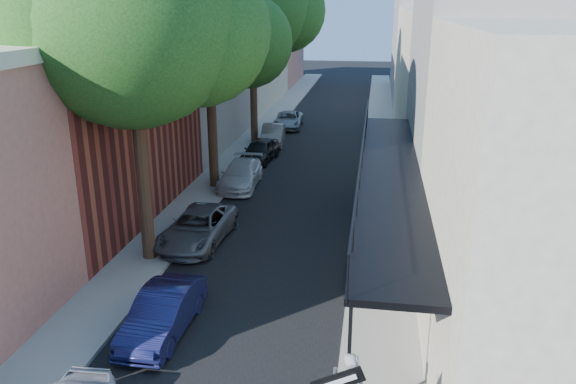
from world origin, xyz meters
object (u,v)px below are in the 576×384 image
at_px(parked_car_c, 198,227).
at_px(parked_car_f, 273,135).
at_px(parked_car_d, 241,175).
at_px(parked_car_b, 163,313).
at_px(oak_mid, 218,34).
at_px(oak_near, 147,20).
at_px(oak_far, 260,4).
at_px(parked_car_e, 260,151).
at_px(parked_car_g, 288,120).

height_order(parked_car_c, parked_car_f, parked_car_f).
bearing_deg(parked_car_d, parked_car_b, -87.68).
distance_m(oak_mid, parked_car_d, 6.51).
bearing_deg(oak_near, parked_car_b, -69.53).
bearing_deg(oak_near, parked_car_d, 84.59).
bearing_deg(oak_far, parked_car_b, -85.61).
distance_m(parked_car_d, parked_car_f, 8.50).
bearing_deg(oak_mid, parked_car_e, 79.98).
xyz_separation_m(oak_mid, parked_car_f, (0.82, 8.64, -6.44)).
bearing_deg(parked_car_e, parked_car_g, 95.06).
xyz_separation_m(oak_far, parked_car_c, (0.75, -15.60, -7.66)).
bearing_deg(oak_near, parked_car_g, 87.41).
distance_m(oak_mid, parked_car_e, 7.97).
distance_m(parked_car_c, parked_car_f, 15.20).
bearing_deg(parked_car_f, oak_far, 146.81).
relative_size(oak_far, parked_car_e, 3.23).
xyz_separation_m(oak_far, parked_car_f, (0.75, -0.40, -7.64)).
distance_m(oak_far, parked_car_d, 11.77).
bearing_deg(oak_mid, parked_car_f, 84.59).
xyz_separation_m(oak_near, parked_car_g, (0.97, 21.53, -7.32)).
distance_m(oak_far, parked_car_g, 8.98).
bearing_deg(parked_car_d, parked_car_c, -91.74).
bearing_deg(parked_car_b, parked_car_f, 93.90).
height_order(parked_car_f, parked_car_g, parked_car_f).
relative_size(parked_car_b, parked_car_e, 0.99).
distance_m(oak_near, parked_car_g, 22.76).
xyz_separation_m(oak_far, parked_car_e, (0.75, -4.41, -7.63)).
height_order(parked_car_c, parked_car_g, parked_car_c).
relative_size(parked_car_e, parked_car_g, 0.92).
relative_size(oak_mid, parked_car_f, 2.74).
bearing_deg(oak_mid, parked_car_d, 9.30).
bearing_deg(oak_mid, parked_car_c, -82.89).
bearing_deg(parked_car_b, parked_car_g, 92.99).
xyz_separation_m(parked_car_f, parked_car_g, (0.21, 4.92, -0.06)).
distance_m(parked_car_b, parked_car_f, 21.07).
bearing_deg(oak_far, parked_car_c, -87.23).
distance_m(oak_near, parked_car_e, 14.56).
relative_size(oak_near, parked_car_d, 2.77).
relative_size(parked_car_d, parked_car_e, 1.12).
height_order(oak_mid, parked_car_d, oak_mid).
bearing_deg(oak_near, parked_car_e, 86.52).
relative_size(oak_near, oak_mid, 1.12).
bearing_deg(parked_car_c, oak_far, 95.85).
xyz_separation_m(oak_mid, parked_car_e, (0.82, 4.63, -6.43)).
height_order(parked_car_d, parked_car_e, parked_car_e).
height_order(oak_near, parked_car_g, oak_near).
bearing_deg(parked_car_d, parked_car_g, 87.37).
relative_size(oak_far, parked_car_g, 2.96).
relative_size(oak_mid, parked_car_c, 2.37).
bearing_deg(oak_far, oak_near, -90.04).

